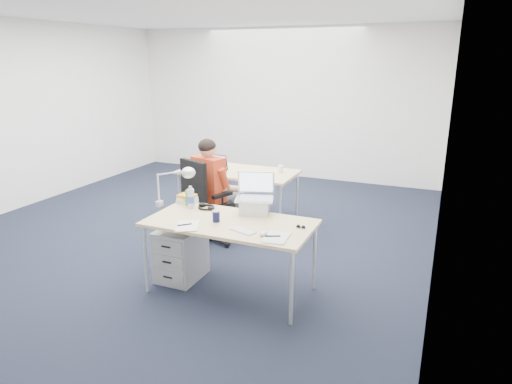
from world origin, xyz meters
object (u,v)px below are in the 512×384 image
computer_mouse (264,233)px  desk_far (238,174)px  cordless_phone (191,200)px  desk_lamp (170,186)px  dark_laptop (213,163)px  book_stack (187,199)px  headphones (206,207)px  far_cup (280,169)px  water_bottle (191,197)px  desk_near (230,226)px  wireless_keyboard (243,230)px  seated_person (217,189)px  silver_laptop (255,194)px  bear_figurine (188,198)px  office_chair (208,219)px  can_koozie (216,216)px  drawer_pedestal_near (181,253)px  sunglasses (301,227)px  drawer_pedestal_far (210,201)px

computer_mouse → desk_far: bearing=113.6°
cordless_phone → desk_lamp: desk_lamp is taller
dark_laptop → book_stack: bearing=-65.0°
book_stack → dark_laptop: 1.44m
headphones → desk_lamp: 0.43m
far_cup → dark_laptop: bearing=-163.5°
computer_mouse → headphones: size_ratio=0.48×
water_bottle → book_stack: 0.21m
desk_near → desk_far: 2.04m
computer_mouse → cordless_phone: size_ratio=0.84×
wireless_keyboard → computer_mouse: bearing=15.1°
desk_far → far_cup: (0.58, 0.11, 0.10)m
headphones → seated_person: bearing=134.8°
desk_near → water_bottle: water_bottle is taller
seated_person → headphones: (0.37, -0.93, 0.10)m
silver_laptop → bear_figurine: silver_laptop is taller
office_chair → wireless_keyboard: (1.04, -1.20, 0.43)m
desk_far → can_koozie: size_ratio=13.93×
drawer_pedestal_near → dark_laptop: bearing=106.7°
sunglasses → dark_laptop: bearing=137.0°
seated_person → can_koozie: bearing=-46.1°
desk_near → desk_lamp: bearing=170.1°
drawer_pedestal_near → dark_laptop: 1.85m
cordless_phone → desk_lamp: bearing=-152.6°
office_chair → water_bottle: office_chair is taller
desk_lamp → dark_laptop: size_ratio=1.50×
sunglasses → desk_lamp: (-1.43, 0.04, 0.23)m
drawer_pedestal_near → water_bottle: bearing=74.0°
desk_near → bear_figurine: 0.69m
drawer_pedestal_far → computer_mouse: size_ratio=5.07×
silver_laptop → far_cup: 1.71m
office_chair → silver_laptop: silver_laptop is taller
drawer_pedestal_near → computer_mouse: computer_mouse is taller
silver_laptop → sunglasses: size_ratio=4.48×
desk_far → far_cup: far_cup is taller
desk_lamp → dark_laptop: bearing=124.0°
water_bottle → sunglasses: size_ratio=2.64×
wireless_keyboard → water_bottle: water_bottle is taller
office_chair → silver_laptop: (0.94, -0.69, 0.62)m
drawer_pedestal_far → sunglasses: bearing=-41.9°
silver_laptop → water_bottle: silver_laptop is taller
office_chair → book_stack: office_chair is taller
book_stack → sunglasses: bearing=-10.7°
office_chair → cordless_phone: (0.23, -0.76, 0.49)m
water_bottle → seated_person: bearing=102.5°
wireless_keyboard → sunglasses: bearing=50.4°
computer_mouse → headphones: 0.95m
computer_mouse → wireless_keyboard: bearing=168.8°
silver_laptop → computer_mouse: 0.64m
sunglasses → drawer_pedestal_far: bearing=137.6°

